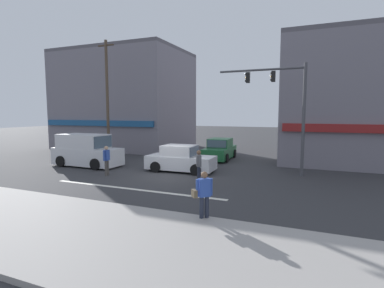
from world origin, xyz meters
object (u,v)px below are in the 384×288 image
pedestrian_foreground_with_bag (203,194)px  van_waiting_far (86,151)px  utility_pole_near_left (107,98)px  pedestrian_mid_crossing (107,159)px  sedan_crossing_leftbound (220,150)px  pedestrian_far_side (199,165)px  traffic_light_mast (286,101)px  utility_pole_far_right (328,109)px  sedan_approaching_near (180,160)px

pedestrian_foreground_with_bag → van_waiting_far: bearing=148.4°
utility_pole_near_left → pedestrian_mid_crossing: utility_pole_near_left is taller
sedan_crossing_leftbound → pedestrian_far_side: (1.39, -7.86, 0.24)m
van_waiting_far → sedan_crossing_leftbound: size_ratio=1.11×
traffic_light_mast → pedestrian_far_side: 6.21m
traffic_light_mast → pedestrian_mid_crossing: (-9.16, -4.06, -3.23)m
sedan_crossing_leftbound → pedestrian_foreground_with_bag: 13.28m
utility_pole_far_right → van_waiting_far: size_ratio=1.57×
pedestrian_far_side → utility_pole_far_right: bearing=58.9°
utility_pole_near_left → pedestrian_far_side: size_ratio=5.38×
utility_pole_far_right → pedestrian_far_side: utility_pole_far_right is taller
pedestrian_foreground_with_bag → traffic_light_mast: bearing=79.8°
sedan_crossing_leftbound → pedestrian_far_side: 7.98m
utility_pole_far_right → pedestrian_foreground_with_bag: (-3.89, -14.89, -2.83)m
pedestrian_mid_crossing → sedan_approaching_near: bearing=39.7°
pedestrian_mid_crossing → pedestrian_far_side: (5.47, 0.24, 0.00)m
traffic_light_mast → sedan_approaching_near: 6.93m
sedan_crossing_leftbound → pedestrian_mid_crossing: pedestrian_mid_crossing is taller
van_waiting_far → utility_pole_near_left: bearing=105.0°
utility_pole_far_right → pedestrian_mid_crossing: (-11.47, -10.19, -2.83)m
sedan_approaching_near → pedestrian_foreground_with_bag: pedestrian_foreground_with_bag is taller
utility_pole_far_right → sedan_approaching_near: bearing=-137.7°
utility_pole_near_left → sedan_approaching_near: utility_pole_near_left is taller
traffic_light_mast → pedestrian_mid_crossing: size_ratio=3.71×
pedestrian_foreground_with_bag → pedestrian_far_side: bearing=113.1°
utility_pole_far_right → pedestrian_foreground_with_bag: utility_pole_far_right is taller
traffic_light_mast → pedestrian_foreground_with_bag: bearing=-100.2°
utility_pole_far_right → traffic_light_mast: 6.56m
pedestrian_foreground_with_bag → pedestrian_far_side: 5.38m
pedestrian_mid_crossing → pedestrian_far_side: 5.48m
sedan_approaching_near → pedestrian_far_side: (2.17, -2.50, 0.24)m
van_waiting_far → sedan_approaching_near: bearing=7.1°
sedan_approaching_near → van_waiting_far: (-6.50, -0.81, 0.29)m
utility_pole_far_right → pedestrian_foreground_with_bag: bearing=-104.6°
utility_pole_far_right → sedan_crossing_leftbound: bearing=-164.2°
pedestrian_far_side → traffic_light_mast: bearing=46.0°
pedestrian_mid_crossing → utility_pole_far_right: bearing=41.6°
sedan_approaching_near → sedan_crossing_leftbound: bearing=81.7°
utility_pole_near_left → pedestrian_far_side: utility_pole_near_left is taller
sedan_approaching_near → pedestrian_mid_crossing: (-3.30, -2.74, 0.24)m
traffic_light_mast → sedan_crossing_leftbound: traffic_light_mast is taller
pedestrian_foreground_with_bag → sedan_crossing_leftbound: bearing=105.3°
traffic_light_mast → pedestrian_foreground_with_bag: traffic_light_mast is taller
traffic_light_mast → sedan_crossing_leftbound: (-5.07, 4.04, -3.46)m
utility_pole_near_left → traffic_light_mast: bearing=-5.9°
pedestrian_foreground_with_bag → utility_pole_near_left: bearing=139.2°
van_waiting_far → utility_pole_far_right: bearing=29.4°
sedan_crossing_leftbound → pedestrian_foreground_with_bag: (3.50, -12.81, 0.24)m
utility_pole_near_left → sedan_approaching_near: bearing=-19.9°
pedestrian_mid_crossing → pedestrian_far_side: bearing=2.6°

